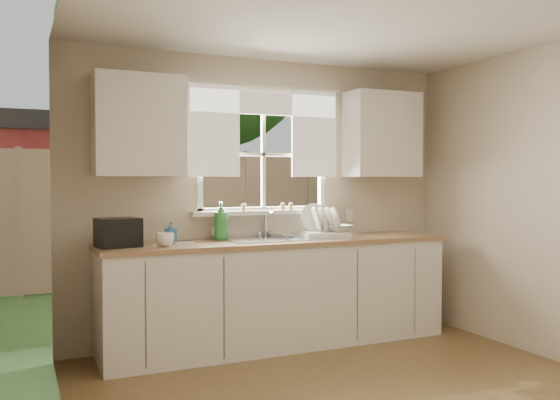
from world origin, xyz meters
name	(u,v)px	position (x,y,z in m)	size (l,w,h in m)	color
room_walls	(401,212)	(0.00, -0.07, 1.24)	(3.62, 4.02, 2.50)	beige
window	(264,173)	(0.00, 2.00, 1.49)	(1.38, 0.16, 1.06)	white
curtains	(266,122)	(0.00, 1.95, 1.93)	(1.50, 0.03, 0.81)	white
base_cabinets	(279,295)	(0.00, 1.68, 0.43)	(3.00, 0.62, 0.87)	white
countertop	(279,242)	(0.00, 1.68, 0.89)	(3.04, 0.65, 0.04)	#9C754E
upper_cabinet_left	(139,126)	(-1.15, 1.82, 1.85)	(0.70, 0.33, 0.80)	white
upper_cabinet_right	(382,135)	(1.15, 1.82, 1.85)	(0.70, 0.33, 0.80)	white
wall_outlet	(349,215)	(0.88, 1.99, 1.08)	(0.08, 0.01, 0.12)	beige
sill_jars	(273,207)	(0.06, 1.94, 1.18)	(0.50, 0.04, 0.06)	brown
backyard	(162,73)	(0.58, 8.42, 3.46)	(20.00, 10.00, 6.13)	#335421
sink	(277,248)	(0.00, 1.71, 0.84)	(0.88, 0.52, 0.40)	#B7B7BC
dish_rack	(325,228)	(0.46, 1.69, 0.99)	(0.45, 0.38, 0.30)	white
bowl	(338,228)	(0.57, 1.64, 0.99)	(0.24, 0.24, 0.06)	silver
soap_bottle_a	(221,221)	(-0.46, 1.85, 1.07)	(0.13, 0.13, 0.33)	#2A8135
soap_bottle_b	(171,232)	(-0.89, 1.88, 0.99)	(0.07, 0.07, 0.16)	#316DBA
soap_bottle_c	(220,229)	(-0.46, 1.89, 1.00)	(0.15, 0.15, 0.19)	beige
saucer	(184,243)	(-0.83, 1.69, 0.92)	(0.15, 0.15, 0.01)	beige
cup	(165,240)	(-1.01, 1.55, 0.96)	(0.14, 0.14, 0.11)	white
black_appliance	(118,233)	(-1.34, 1.68, 1.02)	(0.30, 0.26, 0.22)	black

